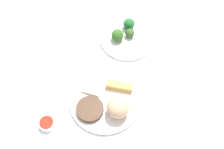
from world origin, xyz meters
The scene contains 12 objects.
tabletop centered at (0.00, 0.00, 0.01)m, with size 2.20×2.20×0.02m, color white.
main_plate centered at (0.00, 0.02, 0.03)m, with size 0.26×0.26×0.02m, color white.
rice_scoop centered at (0.03, 0.07, 0.07)m, with size 0.08×0.08×0.08m, color tan.
spring_roll centered at (-0.06, 0.05, 0.05)m, with size 0.10×0.03×0.03m, color gold.
crab_rangoon_wonton centered at (-0.03, -0.04, 0.04)m, with size 0.07×0.07×0.01m, color beige.
stir_fry_heap centered at (0.06, -0.02, 0.05)m, with size 0.09×0.09×0.02m, color #482E1E.
broccoli_plate centered at (-0.29, 0.00, 0.03)m, with size 0.22×0.22×0.01m, color white.
broccoli_floret_0 centered at (-0.30, 0.01, 0.05)m, with size 0.04×0.04×0.04m, color #375726.
broccoli_floret_1 centered at (-0.27, -0.03, 0.06)m, with size 0.05×0.05×0.05m, color #306120.
broccoli_floret_2 centered at (-0.34, -0.01, 0.06)m, with size 0.05×0.05×0.05m, color #206429.
sauce_ramekin_sweet_and_sour centered at (0.15, -0.14, 0.03)m, with size 0.06×0.06×0.02m, color white.
sauce_ramekin_sweet_and_sour_liquid centered at (0.15, -0.14, 0.04)m, with size 0.05×0.05×0.00m, color red.
Camera 1 is at (0.38, 0.18, 0.88)m, focal length 42.57 mm.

